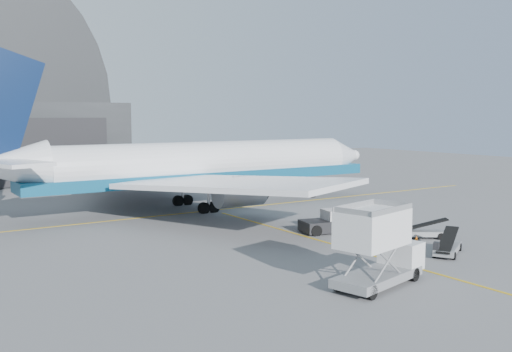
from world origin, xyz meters
TOP-DOWN VIEW (x-y plane):
  - ground at (0.00, 0.00)m, footprint 200.00×200.00m
  - taxi_lines at (0.00, 12.67)m, footprint 80.00×42.12m
  - distant_bldg_a at (38.00, 72.00)m, footprint 14.00×8.00m
  - distant_bldg_b at (55.00, 68.00)m, footprint 8.00×6.00m
  - airliner at (-1.17, 21.91)m, footprint 47.70×46.26m
  - catering_truck at (-5.12, -9.16)m, footprint 7.09×3.96m
  - pushback_tug at (2.72, 4.54)m, footprint 4.71×3.32m
  - belt_loader_a at (4.81, -6.32)m, footprint 4.29×3.28m
  - belt_loader_b at (7.55, -1.47)m, footprint 4.13×3.36m
  - traffic_cone at (5.84, -2.60)m, footprint 0.41×0.41m

SIDE VIEW (x-z plane):
  - ground at x=0.00m, z-range 0.00..0.00m
  - distant_bldg_a at x=38.00m, z-range -2.00..2.00m
  - distant_bldg_b at x=55.00m, z-range -1.40..1.40m
  - taxi_lines at x=0.00m, z-range 0.00..0.02m
  - traffic_cone at x=5.84m, z-range -0.02..0.57m
  - belt_loader_b at x=7.55m, z-range -0.31..1.33m
  - belt_loader_a at x=4.81m, z-range -0.32..1.36m
  - pushback_tug at x=2.72m, z-range -0.25..1.74m
  - catering_truck at x=-5.12m, z-range 0.03..4.64m
  - airliner at x=-1.17m, z-range -3.69..13.05m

